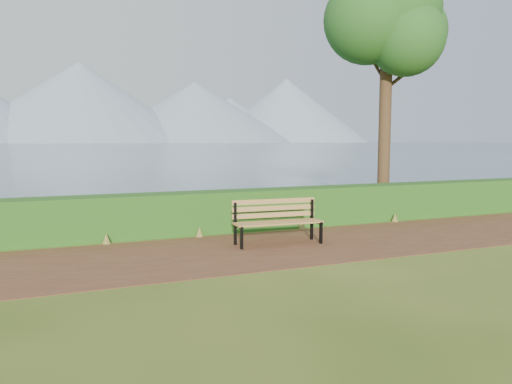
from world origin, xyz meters
name	(u,v)px	position (x,y,z in m)	size (l,w,h in m)	color
ground	(279,251)	(0.00, 0.00, 0.00)	(140.00, 140.00, 0.00)	#384F16
path	(273,248)	(0.00, 0.30, 0.01)	(40.00, 3.40, 0.01)	#512D1C
hedge	(235,210)	(0.00, 2.60, 0.50)	(32.00, 0.85, 1.00)	#154313
water	(58,144)	(0.00, 260.00, 0.01)	(700.00, 510.00, 0.00)	slate
mountains	(40,106)	(-9.17, 406.05, 27.70)	(585.00, 190.00, 70.00)	#798AA1
bench	(277,218)	(0.26, 0.68, 0.56)	(1.97, 0.70, 0.97)	black
tree	(388,17)	(5.43, 3.85, 6.01)	(4.19, 3.47, 8.08)	#332115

